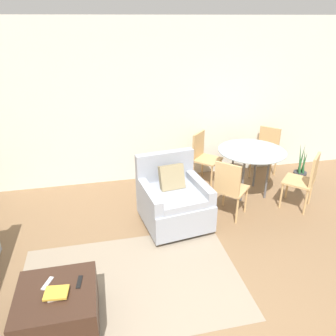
# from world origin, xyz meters

# --- Properties ---
(ground_plane) EXTENTS (20.00, 20.00, 0.00)m
(ground_plane) POSITION_xyz_m (0.00, 0.00, 0.00)
(ground_plane) COLOR brown
(wall_back) EXTENTS (12.00, 0.06, 2.75)m
(wall_back) POSITION_xyz_m (0.00, 3.46, 1.38)
(wall_back) COLOR silver
(wall_back) RESTS_ON ground_plane
(area_rug) EXTENTS (2.46, 1.61, 0.01)m
(area_rug) POSITION_xyz_m (-0.71, 0.86, 0.00)
(area_rug) COLOR gray
(area_rug) RESTS_ON ground_plane
(armchair) EXTENTS (0.98, 1.02, 0.97)m
(armchair) POSITION_xyz_m (0.02, 1.92, 0.37)
(armchair) COLOR #999EA8
(armchair) RESTS_ON ground_plane
(ottoman) EXTENTS (0.73, 0.71, 0.41)m
(ottoman) POSITION_xyz_m (-1.44, 0.45, 0.23)
(ottoman) COLOR #382319
(ottoman) RESTS_ON ground_plane
(book_stack) EXTENTS (0.23, 0.19, 0.04)m
(book_stack) POSITION_xyz_m (-1.42, 0.41, 0.44)
(book_stack) COLOR beige
(book_stack) RESTS_ON ottoman
(tv_remote_primary) EXTENTS (0.06, 0.17, 0.01)m
(tv_remote_primary) POSITION_xyz_m (-1.23, 0.53, 0.42)
(tv_remote_primary) COLOR black
(tv_remote_primary) RESTS_ON ottoman
(tv_remote_secondary) EXTENTS (0.11, 0.17, 0.01)m
(tv_remote_secondary) POSITION_xyz_m (-1.52, 0.58, 0.42)
(tv_remote_secondary) COLOR #B7B7BC
(tv_remote_secondary) RESTS_ON ottoman
(dining_table) EXTENTS (1.08, 1.08, 0.78)m
(dining_table) POSITION_xyz_m (1.45, 2.50, 0.69)
(dining_table) COLOR #99A8AD
(dining_table) RESTS_ON ground_plane
(dining_chair_near_left) EXTENTS (0.59, 0.59, 0.90)m
(dining_chair_near_left) POSITION_xyz_m (0.84, 1.89, 0.52)
(dining_chair_near_left) COLOR tan
(dining_chair_near_left) RESTS_ON ground_plane
(dining_chair_near_right) EXTENTS (0.59, 0.59, 0.90)m
(dining_chair_near_right) POSITION_xyz_m (2.06, 1.89, 0.52)
(dining_chair_near_right) COLOR tan
(dining_chair_near_right) RESTS_ON ground_plane
(dining_chair_far_left) EXTENTS (0.59, 0.59, 0.90)m
(dining_chair_far_left) POSITION_xyz_m (0.84, 3.11, 0.52)
(dining_chair_far_left) COLOR tan
(dining_chair_far_left) RESTS_ON ground_plane
(dining_chair_far_right) EXTENTS (0.59, 0.59, 0.90)m
(dining_chair_far_right) POSITION_xyz_m (2.06, 3.11, 0.52)
(dining_chair_far_right) COLOR tan
(dining_chair_far_right) RESTS_ON ground_plane
(potted_plant_small) EXTENTS (0.23, 0.23, 0.75)m
(potted_plant_small) POSITION_xyz_m (2.51, 2.64, 0.20)
(potted_plant_small) COLOR #333338
(potted_plant_small) RESTS_ON ground_plane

